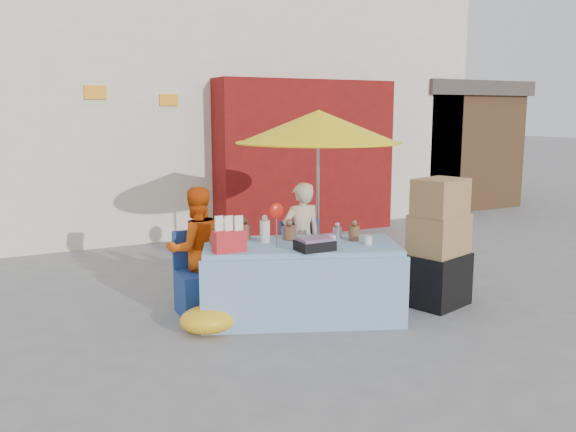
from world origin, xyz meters
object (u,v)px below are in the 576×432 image
market_table (300,279)px  vendor_beige (301,239)px  umbrella (319,127)px  box_stack (438,247)px  chair_right (307,275)px  vendor_orange (196,249)px  chair_left (202,289)px

market_table → vendor_beige: (0.40, 0.69, 0.25)m
umbrella → box_stack: (0.80, -1.19, -1.26)m
chair_right → vendor_beige: (-0.00, 0.13, 0.39)m
chair_right → box_stack: 1.48m
box_stack → vendor_orange: bearing=156.2°
box_stack → chair_right: bearing=140.7°
umbrella → box_stack: bearing=-55.9°
market_table → vendor_orange: bearing=163.5°
vendor_orange → umbrella: umbrella is taller
vendor_beige → market_table: bearing=62.6°
vendor_beige → box_stack: (1.10, -1.04, -0.01)m
chair_left → box_stack: 2.55m
market_table → vendor_orange: 1.13m
market_table → vendor_beige: vendor_beige is taller
chair_right → chair_left: bearing=-177.6°
chair_right → box_stack: (1.10, -0.90, 0.38)m
vendor_beige → umbrella: bearing=-151.1°
box_stack → vendor_beige: bearing=136.8°
vendor_beige → umbrella: 1.29m
chair_right → vendor_orange: vendor_orange is taller
box_stack → market_table: bearing=167.1°
chair_left → vendor_beige: bearing=8.5°
chair_left → chair_right: size_ratio=1.00×
chair_right → vendor_beige: 0.41m
vendor_beige → box_stack: bearing=139.2°
vendor_orange → box_stack: size_ratio=0.95×
vendor_orange → box_stack: box_stack is taller
chair_right → vendor_beige: bearing=92.7°
market_table → umbrella: 1.86m
chair_right → vendor_orange: (-1.25, 0.13, 0.40)m
chair_right → umbrella: 1.69m
vendor_orange → box_stack: (2.35, -1.04, -0.02)m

